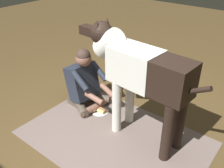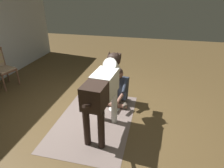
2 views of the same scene
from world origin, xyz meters
The scene contains 6 objects.
ground_plane centered at (0.00, 0.00, 0.00)m, with size 14.39×14.39×0.00m, color brown.
area_rug centered at (0.00, 0.04, 0.00)m, with size 2.12×1.42×0.01m, color #74635D.
dining_chair_right_of_pair centered at (0.91, 2.84, 0.54)m, with size 0.55×0.55×0.98m.
person_sitting_on_floor centered at (0.75, -0.27, 0.35)m, with size 0.69×0.58×0.85m.
large_dog centered at (-0.15, -0.20, 0.85)m, with size 1.67×0.42×1.30m.
hot_dog_on_plate centered at (0.47, -0.25, 0.03)m, with size 0.23×0.23×0.06m.
Camera 2 is at (-2.90, -1.00, 2.34)m, focal length 30.75 mm.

